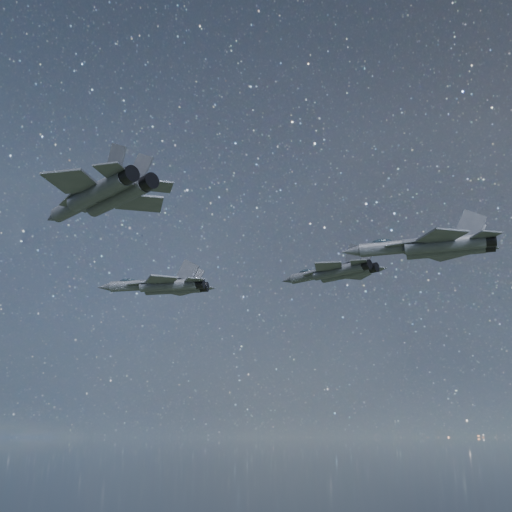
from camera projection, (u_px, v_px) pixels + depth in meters
The scene contains 4 objects.
jet_lead at pixel (162, 286), 83.04m from camera, with size 16.72×11.07×4.26m.
jet_left at pixel (335, 272), 79.85m from camera, with size 15.75×10.97×3.96m.
jet_right at pixel (100, 195), 54.26m from camera, with size 17.70×12.17×4.44m.
jet_slot at pixel (432, 246), 68.15m from camera, with size 18.17×12.32×4.57m.
Camera 1 is at (41.42, -58.33, 132.89)m, focal length 42.00 mm.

